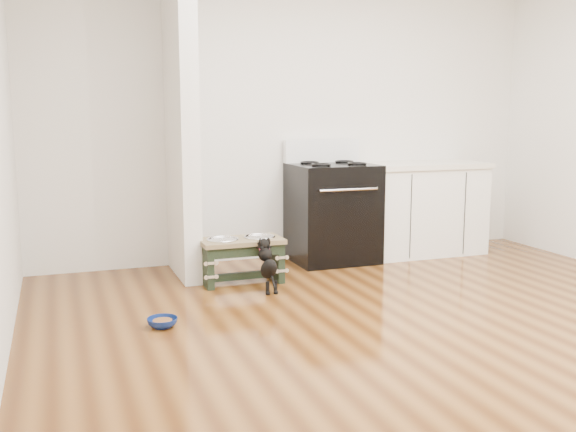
% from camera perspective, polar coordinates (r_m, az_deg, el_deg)
% --- Properties ---
extents(ground, '(5.00, 5.00, 0.00)m').
position_cam_1_polar(ground, '(4.21, 12.91, -10.36)').
color(ground, '#4B270D').
rests_on(ground, ground).
extents(room_shell, '(5.00, 5.00, 5.00)m').
position_cam_1_polar(room_shell, '(3.98, 13.75, 12.22)').
color(room_shell, silver).
rests_on(room_shell, ground).
extents(partition_wall, '(0.15, 0.80, 2.70)m').
position_cam_1_polar(partition_wall, '(5.51, -9.49, 8.58)').
color(partition_wall, silver).
rests_on(partition_wall, ground).
extents(oven_range, '(0.76, 0.69, 1.14)m').
position_cam_1_polar(oven_range, '(6.06, 3.97, 0.44)').
color(oven_range, black).
rests_on(oven_range, ground).
extents(cabinet_run, '(1.24, 0.64, 0.91)m').
position_cam_1_polar(cabinet_run, '(6.54, 11.77, 0.68)').
color(cabinet_run, white).
rests_on(cabinet_run, ground).
extents(dog_feeder, '(0.68, 0.36, 0.39)m').
position_cam_1_polar(dog_feeder, '(5.30, -4.14, -3.16)').
color(dog_feeder, black).
rests_on(dog_feeder, ground).
extents(puppy, '(0.12, 0.35, 0.41)m').
position_cam_1_polar(puppy, '(5.05, -1.84, -4.19)').
color(puppy, black).
rests_on(puppy, ground).
extents(floor_bowl, '(0.25, 0.25, 0.06)m').
position_cam_1_polar(floor_bowl, '(4.34, -11.10, -9.27)').
color(floor_bowl, navy).
rests_on(floor_bowl, ground).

